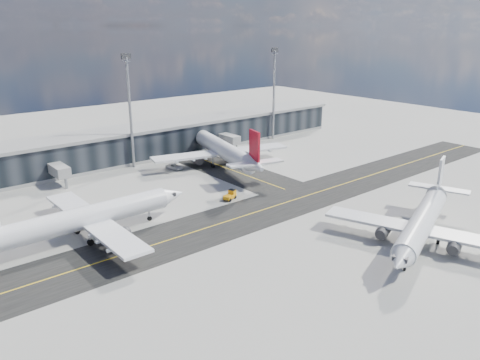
# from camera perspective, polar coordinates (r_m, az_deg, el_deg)

# --- Properties ---
(ground) EXTENTS (300.00, 300.00, 0.00)m
(ground) POSITION_cam_1_polar(r_m,az_deg,el_deg) (88.06, 1.74, -5.31)
(ground) COLOR gray
(ground) RESTS_ON ground
(taxiway_lanes) EXTENTS (180.00, 63.00, 0.03)m
(taxiway_lanes) POSITION_cam_1_polar(r_m,az_deg,el_deg) (98.00, -0.67, -2.78)
(taxiway_lanes) COLOR black
(taxiway_lanes) RESTS_ON ground
(terminal_concourse) EXTENTS (152.00, 19.80, 8.80)m
(terminal_concourse) POSITION_cam_1_polar(r_m,az_deg,el_deg) (131.00, -14.27, 3.96)
(terminal_concourse) COLOR black
(terminal_concourse) RESTS_ON ground
(floodlight_masts) EXTENTS (102.50, 0.70, 28.90)m
(floodlight_masts) POSITION_cam_1_polar(r_m,az_deg,el_deg) (122.55, -13.29, 8.59)
(floodlight_masts) COLOR gray
(floodlight_masts) RESTS_ON ground
(airliner_af) EXTENTS (39.67, 33.72, 11.80)m
(airliner_af) POSITION_cam_1_polar(r_m,az_deg,el_deg) (84.72, -18.52, -4.43)
(airliner_af) COLOR white
(airliner_af) RESTS_ON ground
(airliner_redtail) EXTENTS (37.37, 43.45, 13.02)m
(airliner_redtail) POSITION_cam_1_polar(r_m,az_deg,el_deg) (122.57, -2.00, 3.65)
(airliner_redtail) COLOR white
(airliner_redtail) RESTS_ON ground
(airliner_near) EXTENTS (36.68, 31.69, 11.19)m
(airliner_near) POSITION_cam_1_polar(r_m,az_deg,el_deg) (85.37, 21.37, -4.73)
(airliner_near) COLOR silver
(airliner_near) RESTS_ON ground
(baggage_tug) EXTENTS (3.48, 2.52, 1.98)m
(baggage_tug) POSITION_cam_1_polar(r_m,az_deg,el_deg) (99.60, -1.15, -1.83)
(baggage_tug) COLOR #FFA10D
(baggage_tug) RESTS_ON ground
(service_van) EXTENTS (3.79, 5.34, 1.35)m
(service_van) POSITION_cam_1_polar(r_m,az_deg,el_deg) (121.93, -7.96, 1.64)
(service_van) COLOR white
(service_van) RESTS_ON ground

